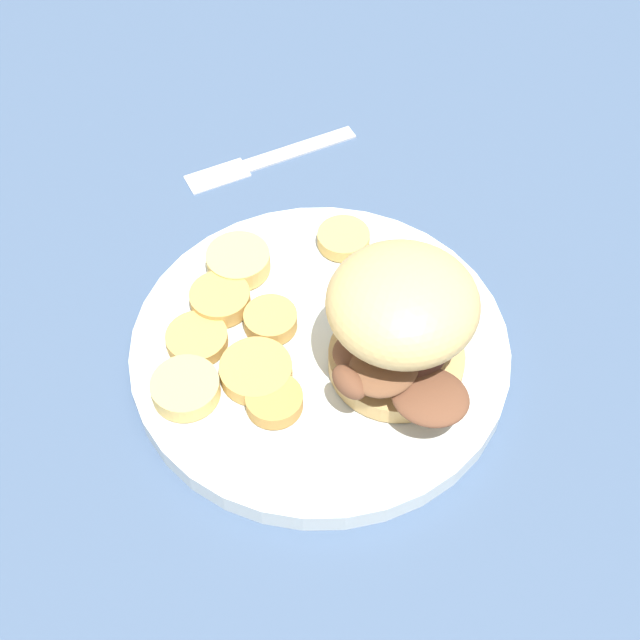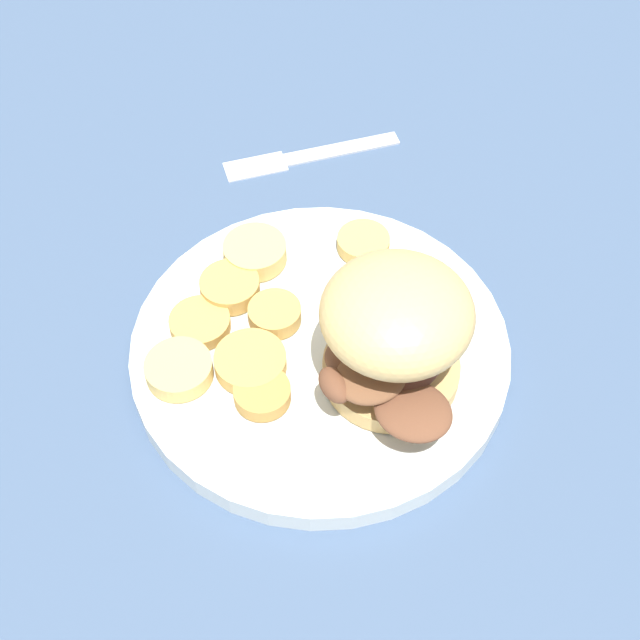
{
  "view_description": "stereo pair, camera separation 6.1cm",
  "coord_description": "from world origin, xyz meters",
  "views": [
    {
      "loc": [
        -0.35,
        0.11,
        0.53
      ],
      "look_at": [
        0.0,
        0.0,
        0.04
      ],
      "focal_mm": 50.0,
      "sensor_mm": 36.0,
      "label": 1
    },
    {
      "loc": [
        -0.37,
        0.06,
        0.53
      ],
      "look_at": [
        0.0,
        0.0,
        0.04
      ],
      "focal_mm": 50.0,
      "sensor_mm": 36.0,
      "label": 2
    }
  ],
  "objects": [
    {
      "name": "potato_round_0",
      "position": [
        0.05,
        0.06,
        0.03
      ],
      "size": [
        0.04,
        0.04,
        0.01
      ],
      "primitive_type": "cylinder",
      "color": "tan",
      "rests_on": "dinner_plate"
    },
    {
      "name": "potato_round_2",
      "position": [
        -0.04,
        0.05,
        0.02
      ],
      "size": [
        0.04,
        0.04,
        0.01
      ],
      "primitive_type": "cylinder",
      "color": "#BC8942",
      "rests_on": "dinner_plate"
    },
    {
      "name": "potato_round_3",
      "position": [
        0.02,
        0.03,
        0.03
      ],
      "size": [
        0.04,
        0.04,
        0.01
      ],
      "primitive_type": "cylinder",
      "color": "tan",
      "rests_on": "dinner_plate"
    },
    {
      "name": "potato_round_6",
      "position": [
        0.08,
        0.04,
        0.03
      ],
      "size": [
        0.05,
        0.05,
        0.02
      ],
      "primitive_type": "cylinder",
      "color": "#DBB766",
      "rests_on": "dinner_plate"
    },
    {
      "name": "potato_round_4",
      "position": [
        0.03,
        0.08,
        0.02
      ],
      "size": [
        0.04,
        0.04,
        0.01
      ],
      "primitive_type": "cylinder",
      "color": "tan",
      "rests_on": "dinner_plate"
    },
    {
      "name": "dinner_plate",
      "position": [
        0.0,
        0.0,
        0.01
      ],
      "size": [
        0.27,
        0.27,
        0.02
      ],
      "color": "silver",
      "rests_on": "ground_plane"
    },
    {
      "name": "potato_round_1",
      "position": [
        -0.01,
        0.1,
        0.03
      ],
      "size": [
        0.05,
        0.05,
        0.01
      ],
      "primitive_type": "cylinder",
      "color": "#DBB766",
      "rests_on": "dinner_plate"
    },
    {
      "name": "potato_round_7",
      "position": [
        -0.01,
        0.05,
        0.03
      ],
      "size": [
        0.05,
        0.05,
        0.01
      ],
      "primitive_type": "cylinder",
      "color": "tan",
      "rests_on": "dinner_plate"
    },
    {
      "name": "ground_plane",
      "position": [
        0.0,
        0.0,
        0.0
      ],
      "size": [
        4.0,
        4.0,
        0.0
      ],
      "primitive_type": "plane",
      "color": "#3D5170"
    },
    {
      "name": "fork",
      "position": [
        0.21,
        -0.02,
        0.0
      ],
      "size": [
        0.04,
        0.16,
        0.0
      ],
      "color": "silver",
      "rests_on": "ground_plane"
    },
    {
      "name": "potato_round_5",
      "position": [
        0.08,
        -0.05,
        0.02
      ],
      "size": [
        0.04,
        0.04,
        0.01
      ],
      "primitive_type": "cylinder",
      "color": "tan",
      "rests_on": "dinner_plate"
    },
    {
      "name": "sandwich",
      "position": [
        -0.04,
        -0.04,
        0.07
      ],
      "size": [
        0.13,
        0.11,
        0.1
      ],
      "color": "tan",
      "rests_on": "dinner_plate"
    }
  ]
}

